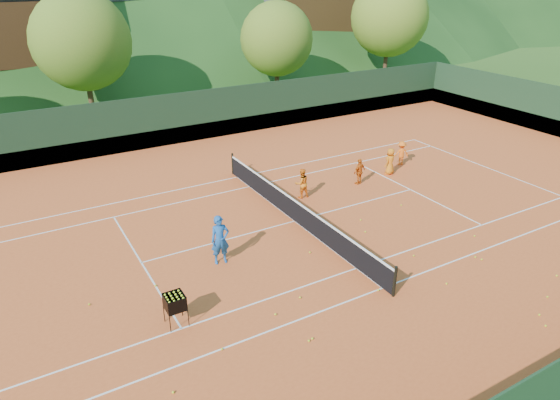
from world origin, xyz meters
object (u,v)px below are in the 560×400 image
student_a (302,183)px  student_c (390,161)px  coach (220,240)px  student_d (401,153)px  chalet_right (308,13)px  chalet_mid (163,19)px  student_b (359,171)px  tennis_net (295,210)px  ball_hopper (175,303)px

student_a → student_c: bearing=-174.8°
coach → student_a: size_ratio=1.32×
student_d → chalet_right: chalet_right is taller
student_c → chalet_mid: bearing=-105.3°
student_b → tennis_net: (-4.72, -1.78, -0.14)m
student_b → ball_hopper: student_b is taller
student_b → student_c: (2.13, 0.25, 0.04)m
coach → chalet_right: bearing=61.4°
coach → student_b: (8.64, 3.17, -0.27)m
coach → student_c: (10.78, 3.41, -0.23)m
student_b → student_a: bearing=-13.5°
student_a → chalet_right: chalet_right is taller
student_d → ball_hopper: size_ratio=1.28×
student_a → student_b: student_a is taller
student_c → chalet_right: (13.15, 27.97, 4.56)m
coach → student_d: 12.86m
ball_hopper → chalet_right: (26.43, 33.83, 4.49)m
student_c → ball_hopper: 14.52m
student_b → student_d: (3.53, 0.96, 0.00)m
student_a → tennis_net: bearing=54.7°
ball_hopper → chalet_right: size_ratio=0.08×
coach → student_c: size_ratio=1.34×
student_c → tennis_net: student_c is taller
coach → student_d: size_ratio=1.42×
coach → student_c: coach is taller
student_d → chalet_right: bearing=-95.7°
student_c → student_d: (1.40, 0.71, -0.04)m
tennis_net → student_c: bearing=16.5°
student_b → tennis_net: 5.05m
student_d → ball_hopper: 16.09m
coach → tennis_net: coach is taller
student_d → student_b: bearing=32.9°
chalet_right → chalet_mid: bearing=164.1°
student_c → student_d: size_ratio=1.06×
student_a → student_d: bearing=-169.2°
student_a → chalet_mid: size_ratio=0.11×
student_a → chalet_right: 33.98m
coach → chalet_mid: size_ratio=0.14×
chalet_right → student_c: bearing=-115.2°
student_a → student_c: 5.36m
tennis_net → coach: bearing=-160.5°
chalet_mid → student_a: bearing=-98.0°
coach → chalet_mid: 36.97m
coach → tennis_net: bearing=28.2°
student_a → coach: bearing=34.4°
student_a → student_c: (5.36, 0.16, -0.01)m
ball_hopper → chalet_mid: bearing=71.8°
ball_hopper → student_c: bearing=23.8°
coach → student_c: 11.31m
chalet_right → tennis_net: bearing=-123.7°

